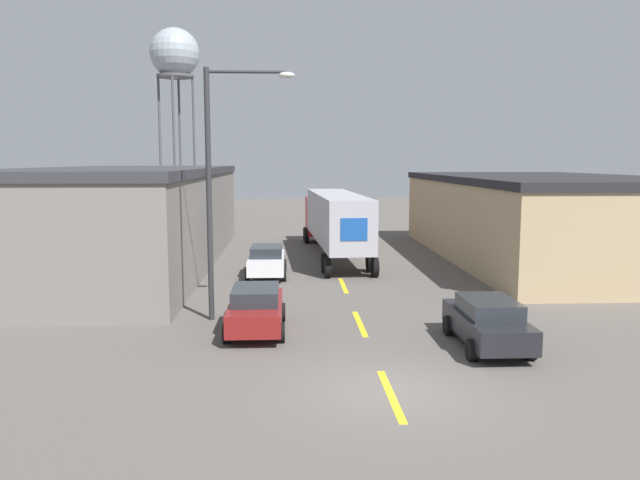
{
  "coord_description": "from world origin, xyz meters",
  "views": [
    {
      "loc": [
        -2.47,
        -14.89,
        5.72
      ],
      "look_at": [
        -0.99,
        15.0,
        1.91
      ],
      "focal_mm": 35.0,
      "sensor_mm": 36.0,
      "label": 1
    }
  ],
  "objects_px": {
    "water_tower": "(175,56)",
    "parked_car_left_near": "(256,308)",
    "parked_car_right_near": "(487,322)",
    "street_lamp": "(219,176)",
    "semi_truck": "(334,218)",
    "parked_car_left_far": "(267,260)"
  },
  "relations": [
    {
      "from": "semi_truck",
      "to": "water_tower",
      "type": "xyz_separation_m",
      "value": [
        -15.24,
        34.49,
        14.87
      ]
    },
    {
      "from": "parked_car_right_near",
      "to": "parked_car_left_near",
      "type": "height_order",
      "value": "same"
    },
    {
      "from": "water_tower",
      "to": "parked_car_left_near",
      "type": "bearing_deg",
      "value": -77.39
    },
    {
      "from": "parked_car_left_far",
      "to": "water_tower",
      "type": "distance_m",
      "value": 45.55
    },
    {
      "from": "street_lamp",
      "to": "water_tower",
      "type": "bearing_deg",
      "value": 101.54
    },
    {
      "from": "parked_car_left_far",
      "to": "street_lamp",
      "type": "relative_size",
      "value": 0.48
    },
    {
      "from": "parked_car_right_near",
      "to": "parked_car_left_near",
      "type": "distance_m",
      "value": 7.53
    },
    {
      "from": "parked_car_right_near",
      "to": "semi_truck",
      "type": "bearing_deg",
      "value": 100.31
    },
    {
      "from": "semi_truck",
      "to": "parked_car_left_near",
      "type": "relative_size",
      "value": 3.69
    },
    {
      "from": "parked_car_left_far",
      "to": "water_tower",
      "type": "xyz_separation_m",
      "value": [
        -11.42,
        40.93,
        16.39
      ]
    },
    {
      "from": "water_tower",
      "to": "semi_truck",
      "type": "bearing_deg",
      "value": -66.16
    },
    {
      "from": "street_lamp",
      "to": "semi_truck",
      "type": "bearing_deg",
      "value": 70.91
    },
    {
      "from": "parked_car_left_far",
      "to": "parked_car_left_near",
      "type": "xyz_separation_m",
      "value": [
        0.0,
        -10.11,
        0.0
      ]
    },
    {
      "from": "parked_car_right_near",
      "to": "street_lamp",
      "type": "distance_m",
      "value": 10.33
    },
    {
      "from": "street_lamp",
      "to": "parked_car_left_far",
      "type": "bearing_deg",
      "value": 81.03
    },
    {
      "from": "parked_car_right_near",
      "to": "parked_car_left_near",
      "type": "bearing_deg",
      "value": 163.6
    },
    {
      "from": "water_tower",
      "to": "street_lamp",
      "type": "height_order",
      "value": "water_tower"
    },
    {
      "from": "water_tower",
      "to": "street_lamp",
      "type": "xyz_separation_m",
      "value": [
        10.09,
        -49.38,
        -12.01
      ]
    },
    {
      "from": "parked_car_left_near",
      "to": "water_tower",
      "type": "relative_size",
      "value": 0.21
    },
    {
      "from": "parked_car_left_near",
      "to": "street_lamp",
      "type": "distance_m",
      "value": 4.88
    },
    {
      "from": "parked_car_left_far",
      "to": "water_tower",
      "type": "relative_size",
      "value": 0.21
    },
    {
      "from": "street_lamp",
      "to": "parked_car_right_near",
      "type": "bearing_deg",
      "value": -23.91
    }
  ]
}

